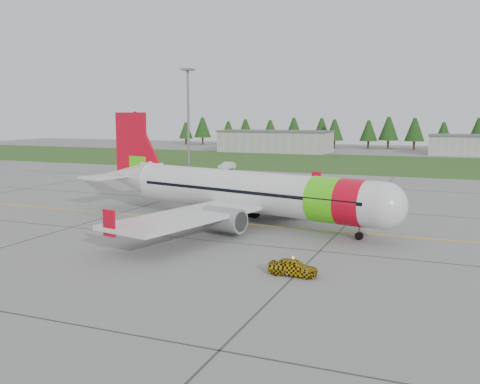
% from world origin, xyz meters
% --- Properties ---
extents(ground, '(320.00, 320.00, 0.00)m').
position_xyz_m(ground, '(0.00, 0.00, 0.00)').
color(ground, gray).
rests_on(ground, ground).
extents(aircraft, '(36.77, 34.57, 11.32)m').
position_xyz_m(aircraft, '(0.02, 8.37, 3.26)').
color(aircraft, silver).
rests_on(aircraft, ground).
extents(follow_me_car, '(1.20, 1.40, 3.45)m').
position_xyz_m(follow_me_car, '(9.84, -7.16, 1.72)').
color(follow_me_car, yellow).
rests_on(follow_me_car, ground).
extents(service_van, '(1.82, 1.74, 4.70)m').
position_xyz_m(service_van, '(-22.88, 57.05, 2.35)').
color(service_van, silver).
rests_on(service_van, ground).
extents(grass_strip, '(320.00, 50.00, 0.03)m').
position_xyz_m(grass_strip, '(0.00, 82.00, 0.01)').
color(grass_strip, '#30561E').
rests_on(grass_strip, ground).
extents(taxi_guideline, '(120.00, 0.25, 0.02)m').
position_xyz_m(taxi_guideline, '(0.00, 8.00, 0.01)').
color(taxi_guideline, gold).
rests_on(taxi_guideline, ground).
extents(hangar_west, '(32.00, 14.00, 6.00)m').
position_xyz_m(hangar_west, '(-30.00, 110.00, 3.00)').
color(hangar_west, '#A8A8A3').
rests_on(hangar_west, ground).
extents(hangar_east, '(24.00, 12.00, 5.20)m').
position_xyz_m(hangar_east, '(25.00, 118.00, 2.60)').
color(hangar_east, '#A8A8A3').
rests_on(hangar_east, ground).
extents(floodlight_mast, '(0.50, 0.50, 20.00)m').
position_xyz_m(floodlight_mast, '(-32.00, 58.00, 10.00)').
color(floodlight_mast, slate).
rests_on(floodlight_mast, ground).
extents(treeline, '(160.00, 8.00, 10.00)m').
position_xyz_m(treeline, '(0.00, 138.00, 5.00)').
color(treeline, '#1C3F14').
rests_on(treeline, ground).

